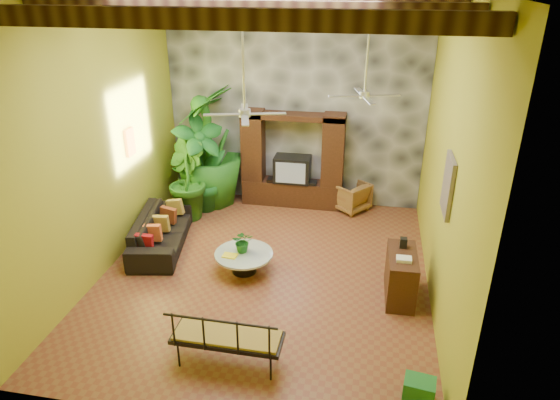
% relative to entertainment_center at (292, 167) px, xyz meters
% --- Properties ---
extents(ground, '(7.00, 7.00, 0.00)m').
position_rel_entertainment_center_xyz_m(ground, '(0.00, -3.14, -0.97)').
color(ground, brown).
rests_on(ground, ground).
extents(back_wall, '(6.00, 0.02, 5.00)m').
position_rel_entertainment_center_xyz_m(back_wall, '(0.00, 0.36, 1.53)').
color(back_wall, '#ADA727').
rests_on(back_wall, ground).
extents(left_wall, '(0.02, 7.00, 5.00)m').
position_rel_entertainment_center_xyz_m(left_wall, '(-3.00, -3.14, 1.53)').
color(left_wall, '#ADA727').
rests_on(left_wall, ground).
extents(right_wall, '(0.02, 7.00, 5.00)m').
position_rel_entertainment_center_xyz_m(right_wall, '(3.00, -3.14, 1.53)').
color(right_wall, '#ADA727').
rests_on(right_wall, ground).
extents(stone_accent_wall, '(5.98, 0.10, 4.98)m').
position_rel_entertainment_center_xyz_m(stone_accent_wall, '(0.00, 0.30, 1.53)').
color(stone_accent_wall, '#313337').
rests_on(stone_accent_wall, ground).
extents(ceiling_beams, '(5.95, 5.36, 0.22)m').
position_rel_entertainment_center_xyz_m(ceiling_beams, '(0.00, -3.14, 3.81)').
color(ceiling_beams, '#3D2913').
rests_on(ceiling_beams, ceiling).
extents(entertainment_center, '(2.40, 0.55, 2.30)m').
position_rel_entertainment_center_xyz_m(entertainment_center, '(0.00, 0.00, 0.00)').
color(entertainment_center, black).
rests_on(entertainment_center, ground).
extents(ceiling_fan_front, '(1.28, 1.28, 1.86)m').
position_rel_entertainment_center_xyz_m(ceiling_fan_front, '(-0.20, -3.54, 2.44)').
color(ceiling_fan_front, silver).
rests_on(ceiling_fan_front, ceiling).
extents(ceiling_fan_back, '(1.28, 1.28, 1.86)m').
position_rel_entertainment_center_xyz_m(ceiling_fan_back, '(1.60, -1.94, 2.44)').
color(ceiling_fan_back, silver).
rests_on(ceiling_fan_back, ceiling).
extents(wall_art_mask, '(0.06, 0.32, 0.55)m').
position_rel_entertainment_center_xyz_m(wall_art_mask, '(-2.96, -2.14, 1.13)').
color(wall_art_mask, gold).
rests_on(wall_art_mask, left_wall).
extents(wall_art_painting, '(0.06, 0.70, 0.90)m').
position_rel_entertainment_center_xyz_m(wall_art_painting, '(2.96, -3.74, 1.33)').
color(wall_art_painting, '#235C81').
rests_on(wall_art_painting, right_wall).
extents(sofa, '(1.32, 2.47, 0.68)m').
position_rel_entertainment_center_xyz_m(sofa, '(-2.33, -2.48, -0.62)').
color(sofa, black).
rests_on(sofa, ground).
extents(wicker_armchair, '(1.04, 1.04, 0.68)m').
position_rel_entertainment_center_xyz_m(wicker_armchair, '(1.41, -0.05, -0.62)').
color(wicker_armchair, brown).
rests_on(wicker_armchair, ground).
extents(tall_plant_a, '(1.47, 1.46, 2.35)m').
position_rel_entertainment_center_xyz_m(tall_plant_a, '(-2.00, -0.72, 0.21)').
color(tall_plant_a, '#185B1E').
rests_on(tall_plant_a, ground).
extents(tall_plant_b, '(1.28, 1.32, 1.87)m').
position_rel_entertainment_center_xyz_m(tall_plant_b, '(-2.27, -1.10, -0.03)').
color(tall_plant_b, '#1E5516').
rests_on(tall_plant_b, ground).
extents(tall_plant_c, '(1.66, 1.66, 2.86)m').
position_rel_entertainment_center_xyz_m(tall_plant_c, '(-1.98, -0.22, 0.47)').
color(tall_plant_c, '#22691B').
rests_on(tall_plant_c, ground).
extents(coffee_table, '(1.10, 1.10, 0.40)m').
position_rel_entertainment_center_xyz_m(coffee_table, '(-0.41, -3.14, -0.71)').
color(coffee_table, black).
rests_on(coffee_table, ground).
extents(centerpiece_plant, '(0.46, 0.42, 0.43)m').
position_rel_entertainment_center_xyz_m(centerpiece_plant, '(-0.43, -3.08, -0.35)').
color(centerpiece_plant, '#165519').
rests_on(centerpiece_plant, coffee_table).
extents(yellow_tray, '(0.28, 0.21, 0.03)m').
position_rel_entertainment_center_xyz_m(yellow_tray, '(-0.63, -3.30, -0.55)').
color(yellow_tray, gold).
rests_on(yellow_tray, coffee_table).
extents(iron_bench, '(1.60, 0.59, 0.57)m').
position_rel_entertainment_center_xyz_m(iron_bench, '(-0.03, -5.62, -0.43)').
color(iron_bench, black).
rests_on(iron_bench, ground).
extents(side_console, '(0.50, 1.08, 0.85)m').
position_rel_entertainment_center_xyz_m(side_console, '(2.46, -3.42, -0.54)').
color(side_console, '#391912').
rests_on(side_console, ground).
extents(green_bin, '(0.45, 0.36, 0.35)m').
position_rel_entertainment_center_xyz_m(green_bin, '(2.65, -5.77, -0.79)').
color(green_bin, '#1F7420').
rests_on(green_bin, ground).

